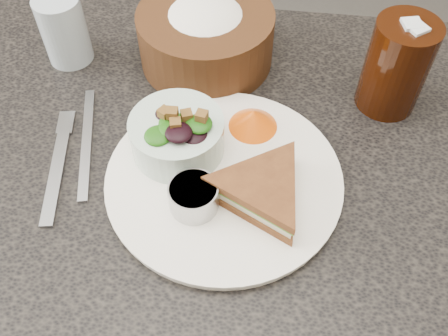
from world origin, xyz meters
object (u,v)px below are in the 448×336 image
at_px(sandwich, 262,190).
at_px(cola_glass, 397,63).
at_px(salad_bowl, 177,131).
at_px(dressing_ramekin, 194,197).
at_px(dinner_plate, 224,179).
at_px(bread_basket, 206,29).
at_px(water_glass, 64,30).
at_px(dining_table, 208,285).

bearing_deg(sandwich, cola_glass, 78.27).
bearing_deg(salad_bowl, sandwich, -30.49).
height_order(sandwich, cola_glass, cola_glass).
relative_size(sandwich, dressing_ramekin, 2.44).
distance_m(salad_bowl, cola_glass, 0.31).
xyz_separation_m(dinner_plate, cola_glass, (0.21, 0.17, 0.07)).
relative_size(bread_basket, water_glass, 1.95).
xyz_separation_m(dinner_plate, bread_basket, (-0.06, 0.23, 0.05)).
xyz_separation_m(bread_basket, cola_glass, (0.27, -0.06, 0.02)).
height_order(salad_bowl, dressing_ramekin, salad_bowl).
xyz_separation_m(dinner_plate, water_glass, (-0.27, 0.21, 0.05)).
xyz_separation_m(salad_bowl, dressing_ramekin, (0.03, -0.08, -0.02)).
bearing_deg(bread_basket, dressing_ramekin, -84.67).
distance_m(dining_table, salad_bowl, 0.42).
bearing_deg(dinner_plate, water_glass, 141.71).
relative_size(sandwich, water_glass, 1.41).
relative_size(dinner_plate, water_glass, 2.85).
height_order(dressing_ramekin, cola_glass, cola_glass).
relative_size(salad_bowl, bread_basket, 0.60).
distance_m(dinner_plate, cola_glass, 0.28).
height_order(salad_bowl, cola_glass, cola_glass).
bearing_deg(cola_glass, salad_bowl, -154.15).
bearing_deg(water_glass, cola_glass, -4.55).
bearing_deg(dressing_ramekin, sandwich, 12.79).
bearing_deg(dinner_plate, dressing_ramekin, -122.65).
distance_m(cola_glass, water_glass, 0.48).
height_order(dining_table, sandwich, sandwich).
relative_size(dressing_ramekin, bread_basket, 0.30).
bearing_deg(water_glass, dining_table, -38.86).
height_order(dinner_plate, bread_basket, bread_basket).
distance_m(sandwich, water_glass, 0.40).
bearing_deg(salad_bowl, dinner_plate, -30.55).
distance_m(dressing_ramekin, bread_basket, 0.28).
distance_m(bread_basket, water_glass, 0.21).
xyz_separation_m(dressing_ramekin, bread_basket, (-0.03, 0.28, 0.03)).
distance_m(dining_table, sandwich, 0.42).
distance_m(sandwich, bread_basket, 0.28).
height_order(dinner_plate, sandwich, sandwich).
relative_size(bread_basket, cola_glass, 1.39).
relative_size(cola_glass, water_glass, 1.40).
bearing_deg(dining_table, dinner_plate, -34.13).
height_order(dining_table, salad_bowl, salad_bowl).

